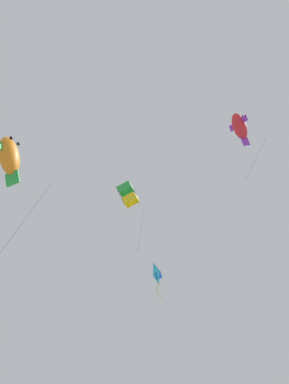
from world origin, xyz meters
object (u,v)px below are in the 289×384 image
at_px(kite_fish_near_left, 9,156).
at_px(kite_box_low_drifter, 128,195).
at_px(kite_fish_near_right, 240,126).
at_px(kite_delta_upper_right, 157,274).

bearing_deg(kite_fish_near_left, kite_box_low_drifter, 166.51).
bearing_deg(kite_fish_near_right, kite_fish_near_left, -89.90).
height_order(kite_fish_near_left, kite_fish_near_right, kite_fish_near_right).
height_order(kite_box_low_drifter, kite_fish_near_right, kite_fish_near_right).
relative_size(kite_fish_near_left, kite_delta_upper_right, 2.61).
xyz_separation_m(kite_box_low_drifter, kite_fish_near_right, (-8.33, -0.46, 3.99)).
relative_size(kite_delta_upper_right, kite_fish_near_right, 0.45).
bearing_deg(kite_delta_upper_right, kite_fish_near_left, -40.00).
relative_size(kite_fish_near_left, kite_fish_near_right, 1.17).
height_order(kite_fish_near_left, kite_delta_upper_right, kite_fish_near_left).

